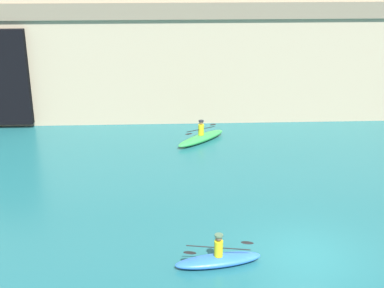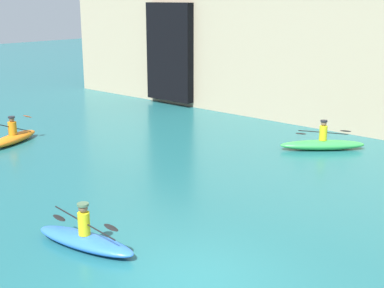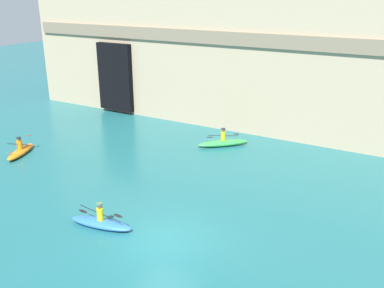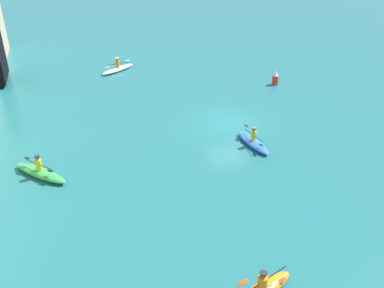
% 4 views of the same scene
% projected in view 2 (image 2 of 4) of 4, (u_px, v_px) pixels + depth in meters
% --- Properties ---
extents(ground_plane, '(120.00, 120.00, 0.00)m').
position_uv_depth(ground_plane, '(188.00, 283.00, 11.49)').
color(ground_plane, '#1E6066').
extents(kayak_blue, '(3.05, 1.25, 1.16)m').
position_uv_depth(kayak_blue, '(85.00, 239.00, 13.09)').
color(kayak_blue, blue).
rests_on(kayak_blue, ground).
extents(kayak_orange, '(1.70, 2.92, 1.16)m').
position_uv_depth(kayak_orange, '(13.00, 137.00, 22.48)').
color(kayak_orange, orange).
rests_on(kayak_orange, ground).
extents(kayak_green, '(3.00, 2.92, 1.22)m').
position_uv_depth(kayak_green, '(322.00, 144.00, 21.53)').
color(kayak_green, green).
rests_on(kayak_green, ground).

